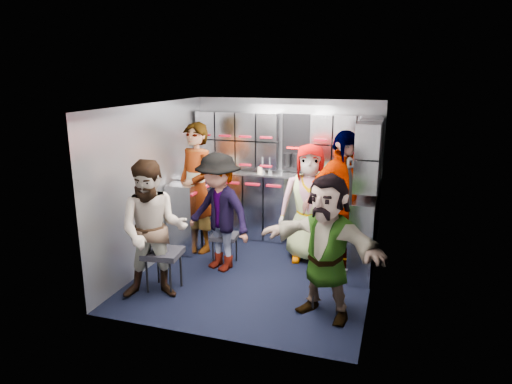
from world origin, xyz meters
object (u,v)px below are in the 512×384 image
(jump_seat_near_right, at_px, (327,276))
(attendant_arc_b, at_px, (219,212))
(attendant_arc_e, at_px, (326,247))
(jump_seat_near_left, at_px, (163,255))
(jump_seat_mid_left, at_px, (225,238))
(attendant_arc_a, at_px, (153,231))
(attendant_standing, at_px, (196,188))
(attendant_arc_c, at_px, (309,203))
(attendant_arc_d, at_px, (341,205))
(jump_seat_mid_right, at_px, (341,242))
(jump_seat_center, at_px, (310,227))

(jump_seat_near_right, bearing_deg, attendant_arc_b, 158.40)
(attendant_arc_b, xyz_separation_m, attendant_arc_e, (1.48, -0.77, 0.00))
(jump_seat_near_left, distance_m, jump_seat_mid_left, 1.01)
(jump_seat_mid_left, bearing_deg, attendant_arc_a, -109.40)
(attendant_standing, xyz_separation_m, attendant_arc_c, (1.56, 0.13, -0.12))
(attendant_arc_a, height_order, attendant_arc_d, attendant_arc_d)
(jump_seat_mid_right, height_order, attendant_arc_d, attendant_arc_d)
(attendant_standing, bearing_deg, attendant_arc_b, -19.74)
(attendant_arc_c, relative_size, attendant_arc_d, 0.87)
(jump_seat_mid_right, xyz_separation_m, attendant_standing, (-2.03, 0.06, 0.55))
(jump_seat_mid_left, height_order, attendant_arc_e, attendant_arc_e)
(jump_seat_center, xyz_separation_m, attendant_standing, (-1.56, -0.31, 0.51))
(attendant_standing, bearing_deg, jump_seat_center, 35.30)
(attendant_standing, bearing_deg, jump_seat_near_right, -4.70)
(attendant_arc_d, distance_m, attendant_arc_e, 1.06)
(jump_seat_near_left, height_order, attendant_arc_c, attendant_arc_c)
(jump_seat_near_right, bearing_deg, attendant_standing, 151.38)
(jump_seat_mid_right, xyz_separation_m, attendant_arc_b, (-1.48, -0.46, 0.40))
(jump_seat_mid_left, height_order, attendant_standing, attendant_standing)
(attendant_arc_d, bearing_deg, attendant_arc_c, 97.97)
(jump_seat_near_left, height_order, jump_seat_center, jump_seat_near_left)
(jump_seat_near_left, xyz_separation_m, jump_seat_near_right, (1.87, 0.17, -0.06))
(jump_seat_center, bearing_deg, jump_seat_mid_left, -147.40)
(attendant_standing, height_order, attendant_arc_b, attendant_standing)
(jump_seat_mid_left, bearing_deg, jump_seat_mid_right, 10.77)
(jump_seat_near_left, relative_size, jump_seat_near_right, 1.17)
(attendant_arc_c, bearing_deg, attendant_arc_e, -81.54)
(jump_seat_center, height_order, attendant_arc_d, attendant_arc_d)
(jump_seat_mid_left, relative_size, attendant_standing, 0.22)
(jump_seat_mid_right, bearing_deg, jump_seat_near_left, -147.08)
(jump_seat_center, relative_size, attendant_arc_b, 0.32)
(jump_seat_mid_left, distance_m, attendant_arc_c, 1.20)
(jump_seat_near_right, height_order, attendant_standing, attendant_standing)
(jump_seat_near_left, xyz_separation_m, attendant_arc_a, (0.00, -0.18, 0.36))
(jump_seat_near_right, bearing_deg, attendant_arc_a, -169.55)
(attendant_arc_e, bearing_deg, attendant_standing, 167.64)
(attendant_arc_b, bearing_deg, jump_seat_near_left, -95.73)
(attendant_standing, height_order, attendant_arc_c, attendant_standing)
(jump_seat_center, relative_size, jump_seat_mid_right, 1.20)
(jump_seat_mid_right, relative_size, attendant_arc_b, 0.27)
(attendant_arc_b, distance_m, attendant_arc_d, 1.52)
(attendant_arc_b, bearing_deg, attendant_arc_e, -5.59)
(jump_seat_mid_left, relative_size, jump_seat_center, 0.82)
(jump_seat_near_left, height_order, jump_seat_near_right, jump_seat_near_left)
(jump_seat_mid_left, relative_size, jump_seat_mid_right, 0.98)
(jump_seat_near_right, relative_size, attendant_arc_c, 0.26)
(jump_seat_mid_left, bearing_deg, attendant_arc_c, 24.85)
(attendant_arc_a, relative_size, attendant_arc_d, 0.87)
(jump_seat_center, xyz_separation_m, attendant_arc_e, (0.46, -1.60, 0.36))
(jump_seat_near_left, relative_size, attendant_arc_c, 0.31)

